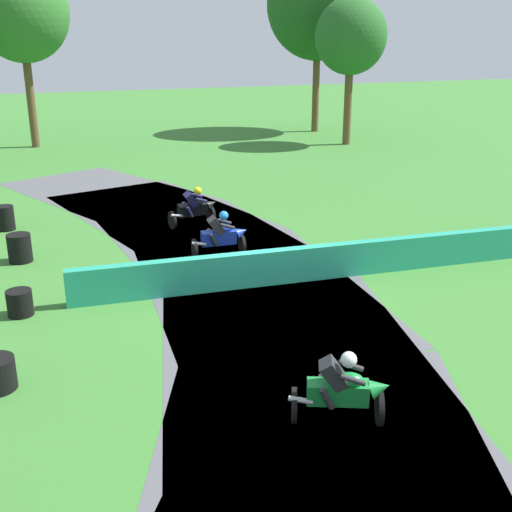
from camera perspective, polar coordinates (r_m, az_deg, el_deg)
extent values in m
plane|color=#38752D|center=(16.42, -0.09, -2.62)|extent=(120.00, 120.00, 0.00)
cube|color=#515156|center=(9.57, 6.32, -20.59)|extent=(8.14, 10.12, 0.01)
cube|color=#515156|center=(12.87, 3.47, -9.14)|extent=(7.05, 9.76, 0.01)
cube|color=#515156|center=(16.40, -0.29, -2.63)|extent=(5.78, 9.15, 0.01)
cube|color=#515156|center=(19.97, -4.45, 1.37)|extent=(5.95, 9.25, 0.01)
cube|color=#515156|center=(23.50, -8.81, 3.94)|extent=(7.20, 9.82, 0.01)
cube|color=#515156|center=(26.93, -13.29, 5.61)|extent=(8.27, 10.15, 0.01)
cube|color=#239375|center=(18.54, 16.56, 0.63)|extent=(20.36, 1.71, 0.90)
cylinder|color=black|center=(11.00, 10.92, -13.09)|extent=(0.36, 0.67, 0.69)
cylinder|color=black|center=(10.89, 3.41, -13.10)|extent=(0.36, 0.67, 0.69)
cube|color=#198438|center=(10.72, 7.27, -11.92)|extent=(1.05, 0.71, 0.44)
ellipsoid|color=#198438|center=(10.57, 8.33, -10.84)|extent=(0.53, 0.46, 0.28)
cone|color=#198438|center=(10.72, 11.00, -11.40)|extent=(0.50, 0.42, 0.45)
cylinder|color=#B2B2B7|center=(10.65, 3.99, -12.64)|extent=(0.41, 0.25, 0.17)
cube|color=#28282D|center=(10.48, 6.93, -10.32)|extent=(0.59, 0.43, 0.60)
sphere|color=white|center=(10.32, 8.24, -9.10)|extent=(0.26, 0.26, 0.26)
cylinder|color=#28282D|center=(10.63, 8.41, -9.61)|extent=(0.43, 0.24, 0.24)
cylinder|color=#28282D|center=(10.34, 8.57, -10.83)|extent=(0.43, 0.24, 0.24)
cylinder|color=#28282D|center=(10.84, 6.24, -11.22)|extent=(0.31, 0.16, 0.42)
cylinder|color=#28282D|center=(10.56, 6.34, -12.46)|extent=(0.31, 0.16, 0.42)
cylinder|color=black|center=(18.58, -1.24, 0.99)|extent=(0.14, 0.67, 0.67)
cylinder|color=black|center=(18.27, -5.47, 0.59)|extent=(0.14, 0.67, 0.67)
cube|color=#1E38B2|center=(18.29, -3.33, 1.65)|extent=(1.02, 0.39, 0.43)
ellipsoid|color=#1E38B2|center=(18.23, -2.77, 2.44)|extent=(0.46, 0.34, 0.27)
cone|color=#1E38B2|center=(18.40, -1.27, 2.17)|extent=(0.41, 0.38, 0.44)
cylinder|color=#B2B2B7|center=(18.09, -5.09, 1.09)|extent=(0.41, 0.12, 0.17)
cube|color=#28282D|center=(18.12, -3.57, 2.73)|extent=(0.52, 0.36, 0.59)
sphere|color=#1E7FE0|center=(18.06, -2.88, 3.61)|extent=(0.26, 0.26, 0.26)
cylinder|color=#28282D|center=(18.33, -2.85, 3.09)|extent=(0.43, 0.11, 0.24)
cylinder|color=#28282D|center=(18.01, -2.56, 2.66)|extent=(0.43, 0.11, 0.24)
cylinder|color=#28282D|center=(18.40, -4.01, 1.88)|extent=(0.28, 0.15, 0.42)
cylinder|color=#28282D|center=(18.08, -3.75, 1.43)|extent=(0.28, 0.15, 0.42)
cylinder|color=black|center=(21.78, -4.02, 3.68)|extent=(0.19, 0.73, 0.72)
cylinder|color=black|center=(21.25, -7.44, 3.17)|extent=(0.19, 0.73, 0.72)
cube|color=black|center=(21.36, -5.66, 4.14)|extent=(1.04, 0.50, 0.45)
ellipsoid|color=black|center=(21.32, -5.17, 4.83)|extent=(0.48, 0.39, 0.30)
cone|color=black|center=(21.58, -3.98, 4.66)|extent=(0.43, 0.41, 0.47)
cylinder|color=#B2B2B7|center=(21.08, -7.04, 3.59)|extent=(0.42, 0.18, 0.17)
cube|color=#1E1E4C|center=(21.16, -5.80, 5.03)|extent=(0.52, 0.43, 0.62)
sphere|color=yellow|center=(21.12, -5.20, 5.79)|extent=(0.26, 0.26, 0.26)
cylinder|color=#1E1E4C|center=(21.40, -5.29, 5.39)|extent=(0.43, 0.19, 0.24)
cylinder|color=#1E1E4C|center=(21.11, -4.90, 4.98)|extent=(0.43, 0.19, 0.24)
cylinder|color=#1E1E4C|center=(21.43, -6.29, 4.34)|extent=(0.27, 0.22, 0.42)
cylinder|color=#1E1E4C|center=(21.14, -5.91, 3.91)|extent=(0.27, 0.22, 0.42)
cylinder|color=black|center=(15.66, -20.16, -4.60)|extent=(0.58, 0.58, 0.20)
cylinder|color=black|center=(15.58, -20.24, -3.93)|extent=(0.58, 0.58, 0.20)
cylinder|color=black|center=(15.51, -20.33, -3.25)|extent=(0.58, 0.58, 0.20)
cylinder|color=black|center=(19.26, -20.15, -0.17)|extent=(0.66, 0.66, 0.20)
cylinder|color=black|center=(19.20, -20.22, 0.39)|extent=(0.66, 0.66, 0.20)
cylinder|color=black|center=(19.14, -20.29, 0.96)|extent=(0.66, 0.66, 0.20)
cylinder|color=black|center=(19.08, -20.36, 1.53)|extent=(0.66, 0.66, 0.20)
cylinder|color=black|center=(22.55, -21.30, 2.43)|extent=(0.59, 0.59, 0.20)
cylinder|color=black|center=(22.49, -21.36, 2.91)|extent=(0.59, 0.59, 0.20)
cylinder|color=black|center=(22.44, -21.42, 3.40)|extent=(0.59, 0.59, 0.20)
cylinder|color=black|center=(22.39, -21.48, 3.90)|extent=(0.59, 0.59, 0.20)
cylinder|color=brown|center=(42.72, 5.33, 14.33)|extent=(0.44, 0.44, 5.04)
ellipsoid|color=#1E511E|center=(42.60, 5.56, 21.35)|extent=(6.36, 6.36, 6.68)
cylinder|color=brown|center=(38.52, -19.34, 12.83)|extent=(0.44, 0.44, 5.03)
ellipsoid|color=#2D6B28|center=(38.36, -20.15, 19.71)|extent=(5.00, 5.00, 5.25)
cylinder|color=brown|center=(37.76, 8.14, 12.99)|extent=(0.44, 0.44, 4.25)
ellipsoid|color=#235B23|center=(37.55, 8.43, 18.76)|extent=(3.95, 3.95, 4.15)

